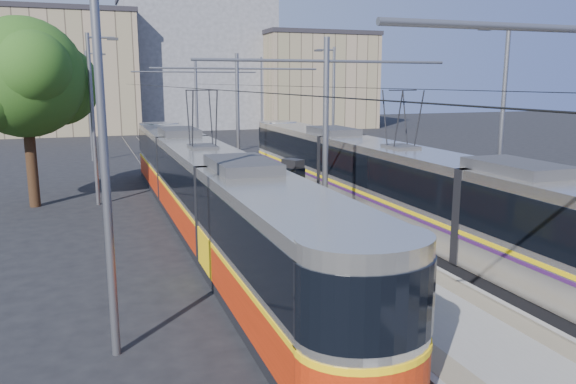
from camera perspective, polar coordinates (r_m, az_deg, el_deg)
name	(u,v)px	position (r m, az deg, el deg)	size (l,w,h in m)	color
ground	(463,341)	(13.88, 17.32, -14.21)	(160.00, 160.00, 0.00)	black
platform	(254,195)	(28.56, -3.48, -0.31)	(4.00, 50.00, 0.30)	gray
tactile_strip_left	(226,194)	(28.17, -6.31, -0.20)	(0.70, 50.00, 0.01)	gray
tactile_strip_right	(281,190)	(28.96, -0.73, 0.18)	(0.70, 50.00, 0.01)	gray
rails	(254,198)	(28.59, -3.47, -0.57)	(8.71, 70.00, 0.03)	gray
tram_left	(204,188)	(22.30, -8.53, 0.40)	(2.43, 29.11, 5.50)	black
tram_right	(399,185)	(22.40, 11.23, 0.75)	(2.43, 31.62, 5.50)	black
catenary	(271,111)	(25.31, -1.77, 8.22)	(9.20, 70.00, 7.00)	slate
street_lamps	(233,111)	(31.90, -5.60, 8.17)	(15.18, 38.22, 8.00)	slate
shelter	(293,182)	(25.02, 0.50, 1.03)	(0.92, 1.12, 2.14)	black
tree	(33,80)	(28.80, -24.47, 10.33)	(6.00, 5.55, 8.72)	#382314
building_left	(62,72)	(69.93, -21.96, 11.20)	(16.32, 12.24, 13.61)	gray
building_centre	(196,63)	(75.20, -9.37, 12.81)	(18.36, 14.28, 16.28)	gray
building_right	(313,80)	(73.36, 2.60, 11.27)	(14.28, 10.20, 11.88)	gray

